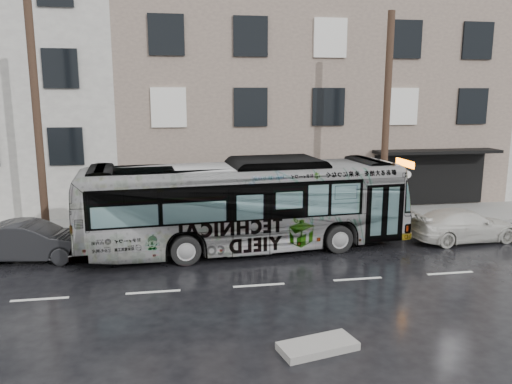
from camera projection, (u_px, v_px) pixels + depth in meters
ground at (247, 259)px, 17.79m from camera, size 120.00×120.00×0.00m
sidewalk at (231, 223)px, 22.52m from camera, size 90.00×3.60×0.15m
building_taupe at (297, 99)px, 29.84m from camera, size 20.00×12.00×11.00m
utility_pole_front at (386, 122)px, 21.15m from camera, size 0.30×0.30×9.00m
utility_pole_rear at (38, 125)px, 18.86m from camera, size 0.30×0.30×9.00m
sign_post at (406, 197)px, 21.97m from camera, size 0.06×0.06×2.40m
bus at (245, 205)px, 18.64m from camera, size 12.54×3.85×3.44m
white_sedan at (464, 225)px, 19.96m from camera, size 4.55×2.10×1.29m
dark_sedan at (31, 241)px, 17.59m from camera, size 4.38×1.97×1.40m
slush_pile at (318, 346)px, 11.48m from camera, size 1.93×1.18×0.18m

